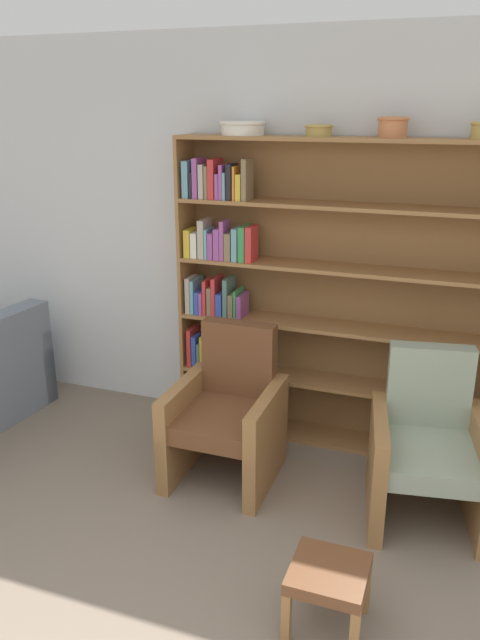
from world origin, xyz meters
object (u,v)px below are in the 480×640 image
Objects in this scene: bowl_terracotta at (243,127)px; armchair_cushioned at (428,449)px; bowl_brass at (319,129)px; armchair_leather at (227,415)px; bookshelf at (315,297)px; bowl_olive at (393,126)px; footstool at (329,579)px.

bowl_terracotta is 0.31× the size of armchair_cushioned.
bowl_brass is 1.87m from armchair_leather.
bookshelf is 1.25m from armchair_cushioned.
bowl_olive is 2.03m from armchair_leather.
armchair_cushioned is (0.41, -0.65, -1.74)m from bowl_olive.
armchair_cushioned is at bearing -25.47° from bowl_terracotta.
bowl_brass is at bearing -128.24° from bookshelf.
armchair_cushioned is at bearing 179.64° from armchair_leather.
armchair_cushioned is (1.36, -0.65, -1.72)m from bowl_terracotta.
footstool is at bearing -72.95° from bowl_brass.
armchair_cushioned is (0.84, -0.67, -0.63)m from bookshelf.
bowl_brass is 2.03m from armchair_cushioned.
armchair_cushioned reaches higher than footstool.
bowl_olive is 1.90m from armchair_cushioned.
bowl_terracotta is at bearing 121.07° from footstool.
bowl_terracotta is 1.55× the size of bowl_olive.
armchair_leather is at bearing -119.60° from bowl_brass.
armchair_cushioned is (0.86, -0.65, -1.72)m from bowl_brass.
armchair_cushioned is 2.82× the size of footstool.
bowl_terracotta is 1.66× the size of bowl_brass.
bowl_olive is 0.57× the size of footstool.
bowl_terracotta reaches higher than armchair_cushioned.
bookshelf is 2.47× the size of armchair_leather.
bowl_terracotta is at bearing -35.15° from armchair_cushioned.
footstool is (0.89, -1.04, -0.15)m from armchair_leather.
bowl_brass reaches higher than bookshelf.
armchair_leather is 2.82× the size of footstool.
bowl_terracotta is 1.85m from armchair_leather.
armchair_leather reaches higher than footstool.
armchair_cushioned is at bearing -57.53° from bowl_olive.
bowl_olive is 2.54m from footstool.
armchair_leather is 1.00× the size of armchair_cushioned.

